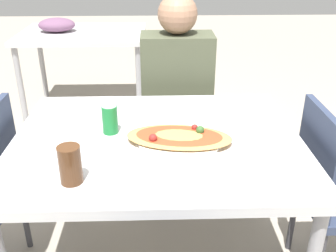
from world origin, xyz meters
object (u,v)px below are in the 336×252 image
object	(u,v)px
pizza_main	(179,138)
dining_table	(157,152)
chair_far_seated	(176,114)
drink_glass	(70,165)
person_seated	(177,85)
soda_can	(110,119)
chair_side_right	(336,190)

from	to	relation	value
pizza_main	dining_table	bearing A→B (deg)	155.42
chair_far_seated	drink_glass	xyz separation A→B (m)	(-0.41, -1.13, 0.32)
chair_far_seated	person_seated	world-z (taller)	person_seated
soda_can	drink_glass	bearing A→B (deg)	-104.27
dining_table	person_seated	xyz separation A→B (m)	(0.12, 0.70, 0.05)
chair_far_seated	person_seated	size ratio (longest dim) A/B	0.71
dining_table	soda_can	xyz separation A→B (m)	(-0.20, 0.06, 0.13)
person_seated	drink_glass	world-z (taller)	person_seated
chair_far_seated	drink_glass	size ratio (longest dim) A/B	6.41
chair_far_seated	soda_can	distance (m)	0.88
dining_table	drink_glass	world-z (taller)	drink_glass
chair_far_seated	pizza_main	xyz separation A→B (m)	(-0.03, -0.85, 0.27)
dining_table	person_seated	distance (m)	0.71
person_seated	chair_side_right	bearing A→B (deg)	132.31
dining_table	chair_far_seated	size ratio (longest dim) A/B	1.38
person_seated	chair_far_seated	bearing A→B (deg)	-90.00
dining_table	chair_side_right	xyz separation A→B (m)	(0.79, -0.04, -0.18)
chair_side_right	pizza_main	distance (m)	0.75
chair_far_seated	drink_glass	bearing A→B (deg)	69.88
dining_table	chair_far_seated	bearing A→B (deg)	81.61
chair_far_seated	pizza_main	size ratio (longest dim) A/B	1.90
chair_side_right	person_seated	world-z (taller)	person_seated
soda_can	person_seated	bearing A→B (deg)	63.65
chair_far_seated	soda_can	world-z (taller)	chair_far_seated
person_seated	pizza_main	xyz separation A→B (m)	(-0.03, -0.74, 0.04)
person_seated	pizza_main	distance (m)	0.74
pizza_main	drink_glass	size ratio (longest dim) A/B	3.38
soda_can	chair_side_right	bearing A→B (deg)	-5.53
soda_can	pizza_main	bearing A→B (deg)	-18.67
person_seated	soda_can	distance (m)	0.72
dining_table	pizza_main	world-z (taller)	pizza_main
pizza_main	soda_can	world-z (taller)	soda_can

